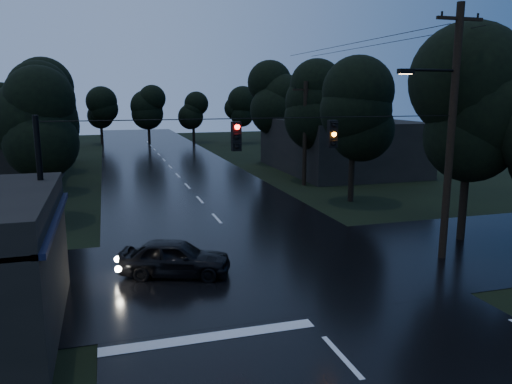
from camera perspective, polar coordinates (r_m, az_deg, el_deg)
main_road at (r=36.60m, az=-7.84°, el=0.65°), size 12.00×120.00×0.02m
cross_street at (r=19.56m, az=0.55°, el=-8.65°), size 60.00×9.00×0.02m
building_far_right at (r=44.32m, az=9.47°, el=5.31°), size 10.00×14.00×4.40m
utility_pole_main at (r=21.03m, az=21.24°, el=6.68°), size 3.50×0.30×10.00m
utility_pole_far at (r=36.39m, az=5.61°, el=6.80°), size 2.00×0.30×7.50m
anchor_pole_left at (r=17.09m, az=-23.14°, el=-2.03°), size 0.18×0.18×6.00m
span_signals at (r=17.68m, az=3.29°, el=6.65°), size 15.00×0.37×1.12m
tree_corner_near at (r=24.18m, az=23.36°, el=8.77°), size 4.48×4.48×9.44m
tree_left_a at (r=27.83m, az=-24.19°, el=7.35°), size 3.92×3.92×8.26m
tree_left_b at (r=35.82m, az=-23.62°, el=8.65°), size 4.20×4.20×8.85m
tree_left_c at (r=45.82m, az=-22.98°, el=9.53°), size 4.48×4.48×9.44m
tree_right_a at (r=31.15m, az=11.11°, el=9.12°), size 4.20×4.20×8.85m
tree_right_b at (r=38.63m, az=6.34°, el=10.18°), size 4.48×4.48×9.44m
tree_right_c at (r=48.19m, az=2.30°, el=10.88°), size 4.76×4.76×10.03m
car at (r=18.79m, az=-9.21°, el=-7.41°), size 4.37×2.83×1.38m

